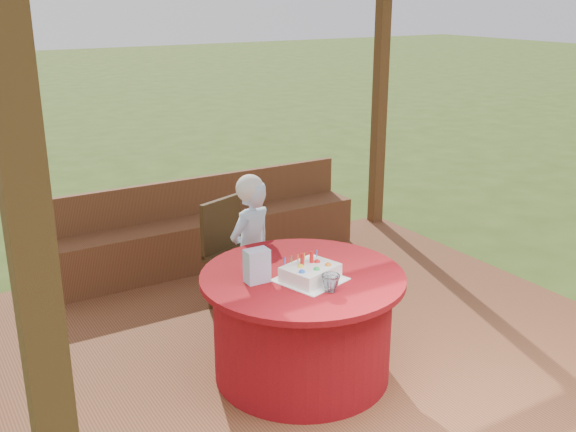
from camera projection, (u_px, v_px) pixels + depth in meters
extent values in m
plane|color=#364F1A|center=(305.00, 351.00, 5.04)|extent=(60.00, 60.00, 0.00)
cube|color=brown|center=(305.00, 344.00, 5.02)|extent=(4.50, 4.00, 0.12)
cube|color=brown|center=(50.00, 390.00, 2.02)|extent=(0.12, 0.12, 2.60)
cube|color=brown|center=(380.00, 105.00, 7.17)|extent=(0.12, 0.12, 2.60)
cube|color=brown|center=(208.00, 241.00, 6.31)|extent=(3.00, 0.42, 0.45)
cube|color=brown|center=(198.00, 195.00, 6.33)|extent=(3.00, 0.06, 0.35)
cylinder|color=maroon|center=(302.00, 327.00, 4.43)|extent=(1.16, 1.16, 0.68)
cylinder|color=maroon|center=(303.00, 277.00, 4.32)|extent=(1.32, 1.32, 0.04)
cube|color=#3A2712|center=(240.00, 258.00, 5.36)|extent=(0.56, 0.56, 0.05)
cylinder|color=#3A2712|center=(242.00, 295.00, 5.19)|extent=(0.04, 0.04, 0.43)
cylinder|color=#3A2712|center=(271.00, 281.00, 5.45)|extent=(0.04, 0.04, 0.43)
cylinder|color=#3A2712|center=(210.00, 284.00, 5.40)|extent=(0.04, 0.04, 0.43)
cylinder|color=#3A2712|center=(239.00, 271.00, 5.65)|extent=(0.04, 0.04, 0.43)
cube|color=#3A2712|center=(221.00, 226.00, 5.40)|extent=(0.42, 0.19, 0.45)
imported|color=#ABD7FF|center=(251.00, 252.00, 5.12)|extent=(0.48, 0.39, 1.12)
sphere|color=white|center=(250.00, 188.00, 4.97)|extent=(0.21, 0.21, 0.21)
cube|color=white|center=(310.00, 280.00, 4.22)|extent=(0.46, 0.46, 0.01)
cube|color=white|center=(310.00, 272.00, 4.21)|extent=(0.38, 0.34, 0.09)
cylinder|color=red|center=(302.00, 259.00, 4.20)|extent=(0.03, 0.03, 0.07)
cylinder|color=red|center=(312.00, 257.00, 4.23)|extent=(0.03, 0.03, 0.07)
sphere|color=blue|center=(302.00, 270.00, 4.09)|extent=(0.04, 0.04, 0.04)
sphere|color=green|center=(317.00, 268.00, 4.13)|extent=(0.04, 0.04, 0.04)
sphere|color=orange|center=(328.00, 263.00, 4.20)|extent=(0.04, 0.04, 0.04)
sphere|color=yellow|center=(301.00, 265.00, 4.18)|extent=(0.04, 0.04, 0.04)
sphere|color=red|center=(317.00, 260.00, 4.25)|extent=(0.04, 0.04, 0.04)
cube|color=#CB83B9|center=(257.00, 266.00, 4.17)|extent=(0.15, 0.10, 0.21)
imported|color=white|center=(331.00, 283.00, 4.05)|extent=(0.15, 0.15, 0.11)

